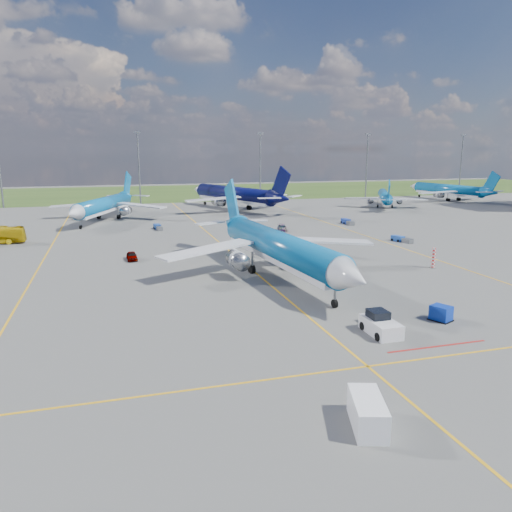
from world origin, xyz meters
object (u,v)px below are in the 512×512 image
object	(u,v)px
service_car_b	(247,238)
baggage_tug_e	(347,222)
baggage_tug_w	(401,239)
pushback_tug	(380,325)
bg_jet_ene	(447,200)
service_van	(367,413)
bg_jet_ne	(384,207)
bg_jet_nnw	(105,220)
uld_container	(441,313)
service_car_c	(282,228)
service_car_a	(132,256)
main_airliner	(278,276)
bg_jet_n	(234,209)
warning_post	(433,258)
baggage_tug_c	(158,227)

from	to	relation	value
service_car_b	baggage_tug_e	size ratio (longest dim) A/B	0.91
baggage_tug_w	pushback_tug	bearing A→B (deg)	-139.13
bg_jet_ene	service_van	world-z (taller)	bg_jet_ene
bg_jet_ne	service_van	bearing A→B (deg)	86.07
bg_jet_nnw	pushback_tug	xyz separation A→B (m)	(25.60, -87.51, 0.87)
pushback_tug	baggage_tug_e	distance (m)	71.28
uld_container	service_van	distance (m)	23.30
service_car_c	service_car_a	bearing A→B (deg)	-136.70
main_airliner	service_car_b	bearing A→B (deg)	78.58
bg_jet_ene	service_car_b	world-z (taller)	bg_jet_ene
bg_jet_ne	baggage_tug_e	world-z (taller)	bg_jet_ne
service_car_c	bg_jet_n	bearing A→B (deg)	101.91
service_van	service_car_a	xyz separation A→B (m)	(-12.06, 53.90, -0.29)
pushback_tug	uld_container	world-z (taller)	pushback_tug
bg_jet_ne	main_airliner	size ratio (longest dim) A/B	0.74
pushback_tug	baggage_tug_w	size ratio (longest dim) A/B	1.33
warning_post	bg_jet_n	xyz separation A→B (m)	(-10.84, 78.84, -1.50)
bg_jet_nnw	baggage_tug_c	xyz separation A→B (m)	(11.27, -17.91, 0.48)
warning_post	bg_jet_nnw	distance (m)	80.81
bg_jet_ne	service_car_c	world-z (taller)	bg_jet_ne
uld_container	baggage_tug_w	bearing A→B (deg)	38.30
bg_jet_n	uld_container	xyz separation A→B (m)	(-2.54, -98.95, 0.77)
warning_post	service_car_b	distance (m)	35.70
bg_jet_ene	service_car_a	size ratio (longest dim) A/B	10.07
main_airliner	service_car_a	world-z (taller)	main_airliner
baggage_tug_c	bg_jet_nnw	bearing A→B (deg)	116.41
baggage_tug_w	baggage_tug_c	bearing A→B (deg)	132.05
service_car_c	pushback_tug	bearing A→B (deg)	-89.57
bg_jet_n	service_van	size ratio (longest dim) A/B	11.07
uld_container	baggage_tug_c	world-z (taller)	uld_container
uld_container	service_car_b	size ratio (longest dim) A/B	0.42
service_van	baggage_tug_c	xyz separation A→B (m)	(-5.18, 83.90, -0.48)
bg_jet_n	baggage_tug_w	xyz separation A→B (m)	(18.02, -58.91, 0.48)
main_airliner	baggage_tug_e	distance (m)	52.03
bg_jet_ene	baggage_tug_c	distance (m)	107.58
bg_jet_nnw	uld_container	distance (m)	92.23
bg_jet_ne	service_car_c	bearing A→B (deg)	64.47
service_car_c	baggage_tug_c	distance (m)	27.18
bg_jet_nnw	pushback_tug	distance (m)	91.18
bg_jet_nnw	baggage_tug_e	bearing A→B (deg)	-1.25
service_van	baggage_tug_w	distance (m)	67.40
baggage_tug_w	warning_post	bearing A→B (deg)	-124.59
service_car_c	bg_jet_ne	bearing A→B (deg)	48.43
warning_post	bg_jet_n	world-z (taller)	bg_jet_n
service_car_a	baggage_tug_w	distance (m)	49.71
bg_jet_nnw	baggage_tug_w	size ratio (longest dim) A/B	8.71
uld_container	service_car_a	distance (m)	47.88
baggage_tug_e	service_car_c	bearing A→B (deg)	-161.98
bg_jet_ene	pushback_tug	size ratio (longest dim) A/B	6.22
main_airliner	service_car_a	distance (m)	24.92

